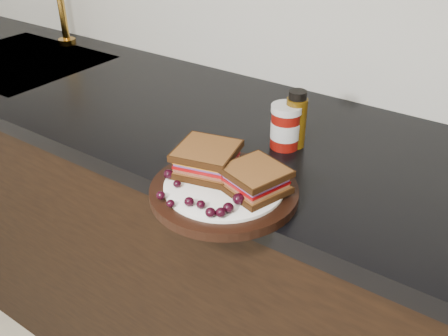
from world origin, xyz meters
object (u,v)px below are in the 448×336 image
at_px(plate, 224,191).
at_px(condiment_jar, 285,126).
at_px(sandwich_left, 207,159).
at_px(oil_bottle, 296,119).

height_order(plate, condiment_jar, condiment_jar).
bearing_deg(sandwich_left, oil_bottle, 59.48).
relative_size(plate, condiment_jar, 2.82).
distance_m(condiment_jar, oil_bottle, 0.03).
bearing_deg(condiment_jar, oil_bottle, 51.15).
bearing_deg(plate, condiment_jar, 90.28).
xyz_separation_m(plate, oil_bottle, (0.01, 0.25, 0.06)).
bearing_deg(plate, sandwich_left, 158.31).
distance_m(sandwich_left, condiment_jar, 0.22).
xyz_separation_m(sandwich_left, condiment_jar, (0.05, 0.21, 0.00)).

